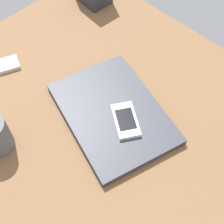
% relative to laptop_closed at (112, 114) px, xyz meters
% --- Properties ---
extents(desk_surface, '(1.20, 0.80, 0.03)m').
position_rel_laptop_closed_xyz_m(desk_surface, '(-0.10, -0.00, -0.02)').
color(desk_surface, brown).
rests_on(desk_surface, ground).
extents(laptop_closed, '(0.37, 0.31, 0.02)m').
position_rel_laptop_closed_xyz_m(laptop_closed, '(0.00, 0.00, 0.00)').
color(laptop_closed, '#33353D').
rests_on(laptop_closed, desk_surface).
extents(cell_phone_on_laptop, '(0.11, 0.10, 0.01)m').
position_rel_laptop_closed_xyz_m(cell_phone_on_laptop, '(-0.04, -0.00, 0.02)').
color(cell_phone_on_laptop, silver).
rests_on(cell_phone_on_laptop, laptop_closed).
extents(cell_phone_on_desk, '(0.09, 0.12, 0.01)m').
position_rel_laptop_closed_xyz_m(cell_phone_on_desk, '(0.34, 0.11, -0.00)').
color(cell_phone_on_desk, silver).
rests_on(cell_phone_on_desk, desk_surface).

